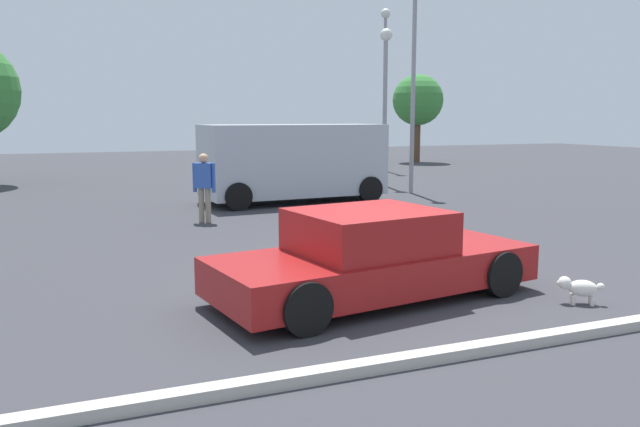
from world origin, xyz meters
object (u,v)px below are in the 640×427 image
(light_post_near, at_px, (414,51))
(light_post_mid, at_px, (386,78))
(pedestrian, at_px, (204,182))
(sedan_foreground, at_px, (372,258))
(van_white, at_px, (294,160))
(dog, at_px, (579,288))
(light_post_far, at_px, (385,64))

(light_post_near, distance_m, light_post_mid, 2.45)
(pedestrian, relative_size, light_post_near, 0.24)
(pedestrian, distance_m, light_post_near, 8.97)
(sedan_foreground, xyz_separation_m, pedestrian, (-0.84, 7.19, 0.41))
(van_white, bearing_deg, pedestrian, -143.31)
(van_white, height_order, light_post_near, light_post_near)
(dog, bearing_deg, sedan_foreground, 5.82)
(pedestrian, bearing_deg, van_white, 165.01)
(light_post_near, bearing_deg, light_post_far, 68.21)
(van_white, bearing_deg, dog, -92.88)
(sedan_foreground, distance_m, light_post_far, 21.68)
(light_post_far, bearing_deg, light_post_mid, -117.45)
(dog, distance_m, van_white, 11.22)
(dog, height_order, light_post_near, light_post_near)
(sedan_foreground, distance_m, dog, 2.79)
(dog, distance_m, pedestrian, 9.13)
(sedan_foreground, relative_size, light_post_far, 0.65)
(dog, height_order, light_post_far, light_post_far)
(van_white, xyz_separation_m, light_post_far, (7.63, 8.87, 3.67))
(dog, distance_m, light_post_near, 13.25)
(light_post_mid, bearing_deg, light_post_near, -95.42)
(pedestrian, height_order, light_post_near, light_post_near)
(light_post_near, distance_m, light_post_far, 8.91)
(sedan_foreground, height_order, dog, sedan_foreground)
(light_post_near, bearing_deg, pedestrian, -156.41)
(pedestrian, bearing_deg, light_post_mid, 160.99)
(sedan_foreground, xyz_separation_m, light_post_mid, (6.91, 12.81, 3.30))
(light_post_near, xyz_separation_m, light_post_far, (3.31, 8.27, 0.33))
(sedan_foreground, distance_m, light_post_mid, 14.92)
(light_post_mid, relative_size, light_post_far, 0.76)
(light_post_far, bearing_deg, van_white, -130.69)
(pedestrian, xyz_separation_m, light_post_far, (10.84, 11.56, 3.92))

